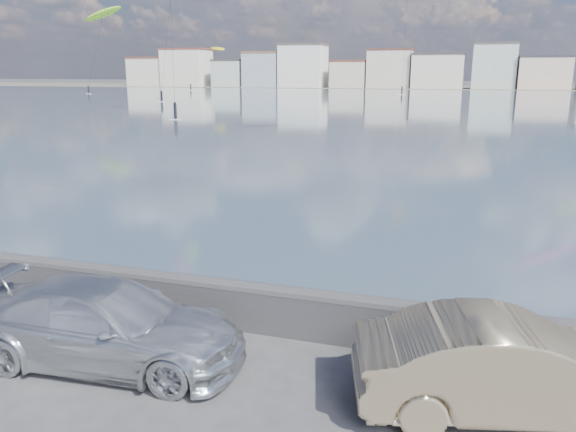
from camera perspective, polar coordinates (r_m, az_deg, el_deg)
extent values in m
plane|color=#333335|center=(10.27, -12.76, -17.02)|extent=(700.00, 700.00, 0.00)
cube|color=#425E69|center=(99.21, 15.25, 10.89)|extent=(500.00, 177.00, 0.00)
cube|color=#4C473D|center=(207.58, 16.80, 12.39)|extent=(500.00, 60.00, 0.00)
cube|color=#28282B|center=(12.18, -6.43, -9.11)|extent=(400.00, 0.35, 0.90)
cylinder|color=#28282B|center=(12.01, -6.49, -7.14)|extent=(400.00, 0.36, 0.36)
cube|color=beige|center=(225.91, -13.82, 13.97)|extent=(14.00, 11.00, 10.00)
cube|color=brown|center=(225.96, -13.90, 15.31)|extent=(14.28, 11.22, 0.60)
cube|color=silver|center=(218.31, -10.25, 14.54)|extent=(16.00, 12.00, 13.00)
cube|color=brown|center=(218.46, -10.33, 16.32)|extent=(16.32, 12.24, 0.60)
cube|color=#B7C6BC|center=(210.77, -5.88, 14.15)|extent=(11.00, 10.00, 9.00)
cube|color=#383330|center=(210.81, -5.91, 15.46)|extent=(11.22, 10.20, 0.60)
cube|color=#9EA8B7|center=(205.96, -2.46, 14.56)|extent=(13.00, 11.00, 11.50)
cube|color=brown|center=(206.06, -2.47, 16.24)|extent=(13.26, 11.22, 0.60)
cube|color=white|center=(201.45, 1.55, 14.92)|extent=(15.00, 12.00, 14.00)
cube|color=#4C423D|center=(201.65, 1.57, 17.00)|extent=(15.30, 12.24, 0.60)
cube|color=beige|center=(197.49, 6.29, 14.06)|extent=(12.00, 10.00, 8.50)
cube|color=brown|center=(197.51, 6.33, 15.37)|extent=(12.24, 10.20, 0.60)
cube|color=beige|center=(195.22, 10.32, 14.43)|extent=(14.00, 11.00, 12.00)
cube|color=#562D23|center=(195.35, 10.40, 16.27)|extent=(14.28, 11.22, 0.60)
cube|color=silver|center=(193.75, 14.99, 13.96)|extent=(16.00, 13.00, 10.50)
cube|color=#383330|center=(193.83, 15.10, 15.59)|extent=(16.32, 13.26, 0.60)
cube|color=#B7C6BC|center=(193.57, 20.19, 14.02)|extent=(13.00, 10.00, 13.50)
cube|color=#4C423D|center=(193.75, 20.38, 16.10)|extent=(13.26, 10.20, 0.60)
cube|color=beige|center=(194.58, 24.51, 13.03)|extent=(15.00, 12.00, 9.50)
cube|color=#2D2D33|center=(194.63, 24.67, 14.51)|extent=(15.30, 12.24, 0.60)
imported|color=silver|center=(11.12, -17.96, -10.37)|extent=(5.40, 2.53, 1.52)
imported|color=tan|center=(9.78, 21.60, -14.03)|extent=(5.14, 2.91, 1.60)
cube|color=white|center=(66.05, -11.35, 9.61)|extent=(1.40, 0.42, 0.08)
cylinder|color=black|center=(65.99, -11.39, 10.39)|extent=(0.36, 0.36, 1.70)
sphere|color=black|center=(65.93, -11.43, 11.17)|extent=(0.28, 0.28, 0.28)
cylinder|color=black|center=(70.37, -11.81, 19.52)|extent=(4.00, 7.50, 21.15)
ellipsoid|color=#8CD826|center=(159.10, -18.25, 18.94)|extent=(9.70, 5.45, 5.33)
cube|color=white|center=(150.09, -19.58, 11.63)|extent=(1.40, 0.42, 0.08)
cylinder|color=black|center=(150.06, -19.61, 11.97)|extent=(0.36, 0.36, 1.70)
sphere|color=black|center=(150.04, -19.64, 12.31)|extent=(0.28, 0.28, 0.28)
cylinder|color=black|center=(154.29, -18.93, 15.62)|extent=(0.91, 9.83, 18.37)
cube|color=white|center=(138.67, 11.48, 11.99)|extent=(1.40, 0.42, 0.08)
cylinder|color=black|center=(138.64, 11.50, 12.37)|extent=(0.36, 0.36, 1.70)
sphere|color=black|center=(138.61, 11.52, 12.74)|extent=(0.28, 0.28, 0.28)
cylinder|color=black|center=(143.10, 11.92, 18.60)|extent=(0.52, 8.23, 30.23)
cube|color=white|center=(106.46, -12.68, 11.27)|extent=(1.40, 0.42, 0.08)
cylinder|color=black|center=(106.42, -12.71, 11.76)|extent=(0.36, 0.36, 1.70)
sphere|color=black|center=(106.38, -12.74, 12.24)|extent=(0.28, 0.28, 0.28)
cylinder|color=black|center=(113.69, -11.92, 20.17)|extent=(2.66, 14.02, 31.86)
ellipsoid|color=yellow|center=(181.19, -7.16, 16.50)|extent=(7.55, 6.20, 2.24)
cube|color=white|center=(169.30, -9.85, 12.46)|extent=(1.40, 0.42, 0.08)
cylinder|color=black|center=(169.27, -9.87, 12.76)|extent=(0.36, 0.36, 1.70)
sphere|color=black|center=(169.25, -9.88, 13.07)|extent=(0.28, 0.28, 0.28)
cylinder|color=black|center=(175.10, -8.48, 14.76)|extent=(2.43, 14.36, 10.88)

